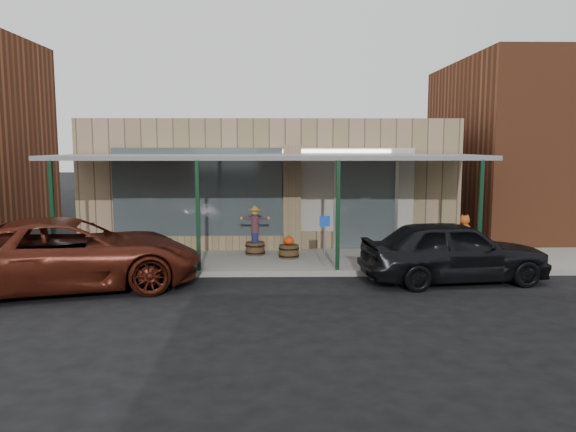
{
  "coord_description": "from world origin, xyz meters",
  "views": [
    {
      "loc": [
        0.21,
        -12.17,
        3.37
      ],
      "look_at": [
        0.52,
        2.6,
        1.51
      ],
      "focal_mm": 35.0,
      "sensor_mm": 36.0,
      "label": 1
    }
  ],
  "objects_px": {
    "barrel_scarecrow": "(255,238)",
    "barrel_pumpkin": "(289,250)",
    "car_maroon": "(71,254)",
    "handicap_sign": "(325,234)",
    "parked_sedan": "(454,251)"
  },
  "relations": [
    {
      "from": "car_maroon",
      "to": "barrel_scarecrow",
      "type": "bearing_deg",
      "value": -67.4
    },
    {
      "from": "barrel_pumpkin",
      "to": "parked_sedan",
      "type": "height_order",
      "value": "parked_sedan"
    },
    {
      "from": "barrel_pumpkin",
      "to": "parked_sedan",
      "type": "distance_m",
      "value": 4.68
    },
    {
      "from": "barrel_pumpkin",
      "to": "car_maroon",
      "type": "distance_m",
      "value": 5.94
    },
    {
      "from": "barrel_scarecrow",
      "to": "barrel_pumpkin",
      "type": "height_order",
      "value": "barrel_scarecrow"
    },
    {
      "from": "barrel_pumpkin",
      "to": "handicap_sign",
      "type": "height_order",
      "value": "handicap_sign"
    },
    {
      "from": "barrel_scarecrow",
      "to": "barrel_pumpkin",
      "type": "xyz_separation_m",
      "value": [
        0.99,
        -0.5,
        -0.26
      ]
    },
    {
      "from": "car_maroon",
      "to": "handicap_sign",
      "type": "bearing_deg",
      "value": -90.42
    },
    {
      "from": "barrel_pumpkin",
      "to": "car_maroon",
      "type": "height_order",
      "value": "car_maroon"
    },
    {
      "from": "barrel_pumpkin",
      "to": "parked_sedan",
      "type": "relative_size",
      "value": 0.14
    },
    {
      "from": "handicap_sign",
      "to": "parked_sedan",
      "type": "xyz_separation_m",
      "value": [
        3.1,
        -1.19,
        -0.24
      ]
    },
    {
      "from": "barrel_pumpkin",
      "to": "parked_sedan",
      "type": "bearing_deg",
      "value": -30.12
    },
    {
      "from": "barrel_scarecrow",
      "to": "car_maroon",
      "type": "distance_m",
      "value": 5.37
    },
    {
      "from": "barrel_scarecrow",
      "to": "handicap_sign",
      "type": "distance_m",
      "value": 2.56
    },
    {
      "from": "parked_sedan",
      "to": "car_maroon",
      "type": "bearing_deg",
      "value": 85.77
    }
  ]
}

